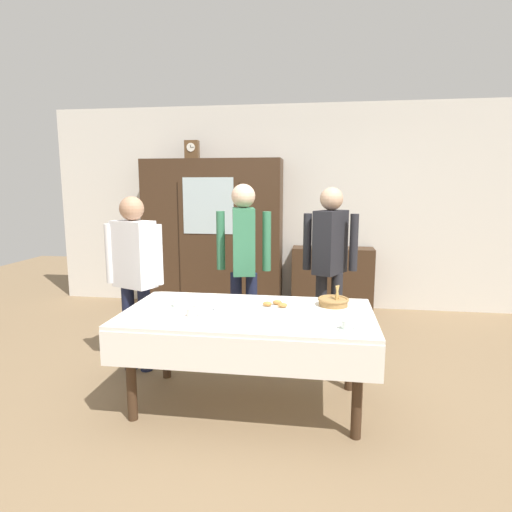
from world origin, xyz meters
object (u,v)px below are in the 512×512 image
object	(u,v)px
dining_table	(247,325)
bread_basket	(333,301)
spoon_near_left	(196,299)
person_behind_table_left	(244,253)
wall_cabinet	(213,235)
tea_cup_back_edge	(192,313)
tea_cup_mid_left	(219,307)
person_behind_table_right	(134,267)
spoon_front_edge	(357,320)
mantel_clock	(192,150)
bookshelf_low	(332,279)
book_stack	(333,246)
person_beside_shelf	(330,254)
tea_cup_center	(178,304)
tea_cup_far_right	(200,305)
tea_cup_near_right	(348,326)
pastry_plate	(275,306)

from	to	relation	value
dining_table	bread_basket	distance (m)	0.70
spoon_near_left	person_behind_table_left	world-z (taller)	person_behind_table_left
bread_basket	wall_cabinet	bearing A→B (deg)	123.54
tea_cup_back_edge	tea_cup_mid_left	size ratio (longest dim) A/B	1.00
spoon_near_left	person_behind_table_right	bearing A→B (deg)	162.41
spoon_front_edge	bread_basket	bearing A→B (deg)	112.40
mantel_clock	bookshelf_low	size ratio (longest dim) A/B	0.23
spoon_front_edge	person_behind_table_left	bearing A→B (deg)	133.15
person_behind_table_right	wall_cabinet	bearing A→B (deg)	85.09
book_stack	person_beside_shelf	distance (m)	1.49
book_stack	tea_cup_center	distance (m)	2.86
tea_cup_far_right	person_beside_shelf	xyz separation A→B (m)	(0.99, 1.10, 0.24)
spoon_front_edge	person_beside_shelf	size ratio (longest dim) A/B	0.07
book_stack	bookshelf_low	bearing A→B (deg)	-90.00
wall_cabinet	tea_cup_far_right	xyz separation A→B (m)	(0.52, -2.53, -0.24)
tea_cup_center	tea_cup_near_right	bearing A→B (deg)	-15.34
tea_cup_back_edge	tea_cup_mid_left	bearing A→B (deg)	48.62
tea_cup_center	spoon_near_left	world-z (taller)	tea_cup_center
mantel_clock	person_behind_table_left	size ratio (longest dim) A/B	0.14
bookshelf_low	tea_cup_near_right	size ratio (longest dim) A/B	8.06
dining_table	tea_cup_center	distance (m)	0.56
pastry_plate	dining_table	bearing A→B (deg)	-141.11
dining_table	person_behind_table_right	distance (m)	1.23
dining_table	person_beside_shelf	size ratio (longest dim) A/B	1.12
bookshelf_low	pastry_plate	world-z (taller)	bookshelf_low
tea_cup_back_edge	person_behind_table_left	xyz separation A→B (m)	(0.17, 1.12, 0.26)
bread_basket	spoon_near_left	distance (m)	1.10
tea_cup_far_right	spoon_near_left	xyz separation A→B (m)	(-0.10, 0.24, -0.02)
tea_cup_mid_left	spoon_front_edge	bearing A→B (deg)	-5.08
person_behind_table_right	bookshelf_low	bearing A→B (deg)	50.50
wall_cabinet	bread_basket	distance (m)	2.77
person_behind_table_left	spoon_front_edge	bearing A→B (deg)	-46.85
dining_table	book_stack	size ratio (longest dim) A/B	7.95
wall_cabinet	person_beside_shelf	bearing A→B (deg)	-43.37
book_stack	tea_cup_mid_left	bearing A→B (deg)	-109.02
bookshelf_low	person_beside_shelf	distance (m)	1.59
bread_basket	dining_table	bearing A→B (deg)	-155.51
mantel_clock	spoon_front_edge	distance (m)	3.57
tea_cup_mid_left	spoon_front_edge	size ratio (longest dim) A/B	1.09
spoon_near_left	bookshelf_low	bearing A→B (deg)	63.52
dining_table	spoon_front_edge	size ratio (longest dim) A/B	15.38
bookshelf_low	spoon_near_left	size ratio (longest dim) A/B	8.81
dining_table	person_behind_table_left	xyz separation A→B (m)	(-0.20, 0.96, 0.38)
bookshelf_low	tea_cup_far_right	distance (m)	2.81
bookshelf_low	bread_basket	distance (m)	2.38
dining_table	book_stack	bearing A→B (deg)	75.37
mantel_clock	person_behind_table_right	xyz separation A→B (m)	(0.08, -2.09, -1.17)
mantel_clock	pastry_plate	distance (m)	3.10
tea_cup_mid_left	bread_basket	world-z (taller)	bread_basket
mantel_clock	person_beside_shelf	size ratio (longest dim) A/B	0.15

